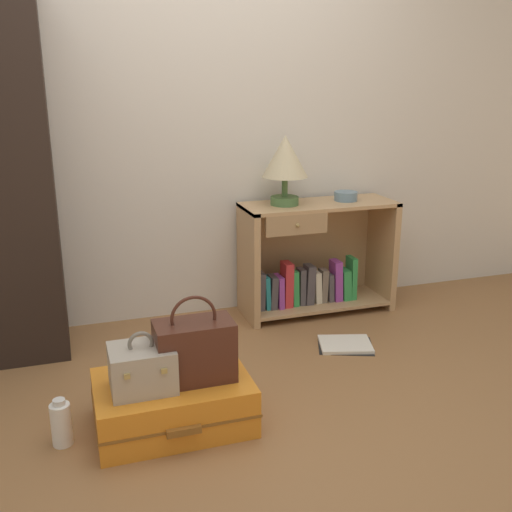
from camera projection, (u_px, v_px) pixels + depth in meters
name	position (u px, v px, depth m)	size (l,w,h in m)	color
ground_plane	(265.00, 436.00, 2.50)	(9.00, 9.00, 0.00)	olive
back_wall	(183.00, 103.00, 3.49)	(6.40, 0.10, 2.60)	silver
bookshelf	(313.00, 261.00, 3.77)	(0.96, 0.38, 0.71)	tan
table_lamp	(285.00, 160.00, 3.52)	(0.27, 0.27, 0.42)	#4C7542
bowl	(346.00, 196.00, 3.71)	(0.14, 0.14, 0.06)	slate
suitcase_large	(173.00, 402.00, 2.56)	(0.66, 0.47, 0.21)	orange
train_case	(142.00, 368.00, 2.43)	(0.26, 0.22, 0.26)	#A89E8E
handbag	(195.00, 350.00, 2.50)	(0.33, 0.18, 0.38)	#472319
bottle	(61.00, 423.00, 2.43)	(0.08, 0.08, 0.21)	white
open_book_on_floor	(345.00, 345.00, 3.34)	(0.37, 0.33, 0.02)	white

